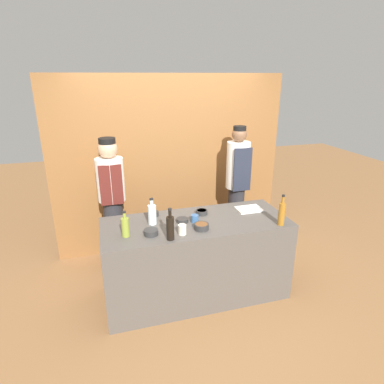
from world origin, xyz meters
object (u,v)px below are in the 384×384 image
sauce_bowl_yellow (202,212)px  bottle_soy (170,227)px  bottle_clear (152,214)px  cup_cream (182,230)px  chef_left (112,200)px  sauce_bowl_green (151,232)px  chef_right (237,185)px  cup_blue (195,218)px  sauce_bowl_brown (202,226)px  sauce_bowl_red (153,213)px  bottle_oil (125,227)px  sauce_bowl_orange (182,220)px  bottle_amber (282,213)px  cutting_board (249,209)px

sauce_bowl_yellow → bottle_soy: (-0.46, -0.48, 0.10)m
sauce_bowl_yellow → bottle_clear: bottle_clear is taller
cup_cream → chef_left: (-0.61, 1.06, -0.02)m
sauce_bowl_green → chef_right: chef_right is taller
sauce_bowl_green → cup_blue: 0.52m
sauce_bowl_yellow → bottle_soy: bottle_soy is taller
sauce_bowl_green → cup_cream: (0.30, -0.07, 0.02)m
sauce_bowl_yellow → cup_cream: (-0.33, -0.41, 0.02)m
bottle_clear → sauce_bowl_brown: bearing=-29.7°
sauce_bowl_yellow → cup_blue: size_ratio=1.55×
sauce_bowl_yellow → cup_cream: 0.52m
bottle_clear → cup_blue: 0.45m
sauce_bowl_red → sauce_bowl_green: bearing=-102.6°
cup_blue → bottle_oil: bearing=-170.3°
sauce_bowl_orange → cup_cream: (-0.07, -0.26, 0.03)m
bottle_amber → cup_cream: (-1.04, 0.08, -0.08)m
sauce_bowl_red → cup_blue: size_ratio=1.38×
sauce_bowl_orange → bottle_amber: bearing=-19.6°
bottle_amber → sauce_bowl_yellow: bearing=145.6°
sauce_bowl_red → sauce_bowl_brown: (0.41, -0.46, 0.01)m
sauce_bowl_brown → sauce_bowl_green: bearing=177.4°
bottle_clear → cup_cream: size_ratio=2.89×
sauce_bowl_red → bottle_soy: size_ratio=0.36×
bottle_amber → chef_right: size_ratio=0.19×
bottle_soy → chef_right: (1.17, 1.13, -0.06)m
sauce_bowl_brown → bottle_oil: 0.76m
bottle_clear → sauce_bowl_yellow: bearing=9.4°
cup_blue → cup_cream: (-0.20, -0.24, 0.01)m
sauce_bowl_orange → bottle_clear: bottle_clear is taller
bottle_amber → chef_left: bearing=145.5°
cutting_board → bottle_clear: size_ratio=0.99×
bottle_soy → cup_blue: (0.33, 0.31, -0.09)m
chef_left → chef_right: 1.65m
chef_right → cup_blue: bearing=-135.8°
sauce_bowl_brown → bottle_amber: bearing=-8.9°
sauce_bowl_yellow → bottle_amber: (0.71, -0.48, 0.10)m
cutting_board → cup_blue: size_ratio=3.44×
sauce_bowl_yellow → sauce_bowl_green: size_ratio=0.92×
cup_cream → sauce_bowl_yellow: bearing=50.9°
chef_left → sauce_bowl_yellow: bearing=-34.6°
sauce_bowl_orange → bottle_oil: size_ratio=0.48×
bottle_soy → sauce_bowl_yellow: bearing=45.9°
bottle_soy → bottle_clear: size_ratio=1.12×
sauce_bowl_green → cup_blue: (0.49, 0.16, 0.01)m
bottle_clear → chef_left: chef_left is taller
sauce_bowl_orange → chef_left: 1.04m
cup_blue → cutting_board: bearing=10.8°
bottle_clear → cup_blue: (0.44, -0.08, -0.07)m
sauce_bowl_brown → cutting_board: size_ratio=0.53×
sauce_bowl_yellow → chef_right: chef_right is taller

